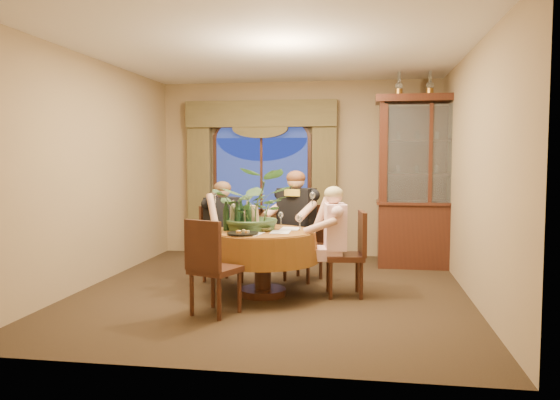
% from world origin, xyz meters
% --- Properties ---
extents(floor, '(5.00, 5.00, 0.00)m').
position_xyz_m(floor, '(0.00, 0.00, 0.00)').
color(floor, black).
rests_on(floor, ground).
extents(wall_back, '(4.50, 0.00, 4.50)m').
position_xyz_m(wall_back, '(0.00, 2.50, 1.40)').
color(wall_back, '#8C7653').
rests_on(wall_back, ground).
extents(wall_right, '(0.00, 5.00, 5.00)m').
position_xyz_m(wall_right, '(2.25, 0.00, 1.40)').
color(wall_right, '#8C7653').
rests_on(wall_right, ground).
extents(ceiling, '(5.00, 5.00, 0.00)m').
position_xyz_m(ceiling, '(0.00, 0.00, 2.80)').
color(ceiling, white).
rests_on(ceiling, wall_back).
extents(window, '(1.62, 0.10, 1.32)m').
position_xyz_m(window, '(-0.60, 2.43, 1.30)').
color(window, navy).
rests_on(window, wall_back).
extents(arched_transom, '(1.60, 0.06, 0.44)m').
position_xyz_m(arched_transom, '(-0.60, 2.43, 2.08)').
color(arched_transom, navy).
rests_on(arched_transom, wall_back).
extents(drapery_left, '(0.38, 0.14, 2.32)m').
position_xyz_m(drapery_left, '(-1.63, 2.38, 1.18)').
color(drapery_left, '#494024').
rests_on(drapery_left, floor).
extents(drapery_right, '(0.38, 0.14, 2.32)m').
position_xyz_m(drapery_right, '(0.43, 2.38, 1.18)').
color(drapery_right, '#494024').
rests_on(drapery_right, floor).
extents(swag_valance, '(2.45, 0.16, 0.42)m').
position_xyz_m(swag_valance, '(-0.60, 2.35, 2.28)').
color(swag_valance, '#494024').
rests_on(swag_valance, wall_back).
extents(dining_table, '(1.67, 1.67, 0.75)m').
position_xyz_m(dining_table, '(-0.07, -0.25, 0.38)').
color(dining_table, '#923212').
rests_on(dining_table, floor).
extents(china_cabinet, '(1.51, 0.59, 2.46)m').
position_xyz_m(china_cabinet, '(1.96, 1.75, 1.23)').
color(china_cabinet, '#321811').
rests_on(china_cabinet, floor).
extents(oil_lamp_left, '(0.11, 0.11, 0.34)m').
position_xyz_m(oil_lamp_left, '(1.53, 1.75, 2.63)').
color(oil_lamp_left, '#A5722D').
rests_on(oil_lamp_left, china_cabinet).
extents(oil_lamp_center, '(0.11, 0.11, 0.34)m').
position_xyz_m(oil_lamp_center, '(1.96, 1.75, 2.63)').
color(oil_lamp_center, '#A5722D').
rests_on(oil_lamp_center, china_cabinet).
extents(oil_lamp_right, '(0.11, 0.11, 0.34)m').
position_xyz_m(oil_lamp_right, '(2.39, 1.75, 2.63)').
color(oil_lamp_right, '#A5722D').
rests_on(oil_lamp_right, china_cabinet).
extents(chair_right, '(0.48, 0.48, 0.96)m').
position_xyz_m(chair_right, '(0.85, -0.12, 0.48)').
color(chair_right, black).
rests_on(chair_right, floor).
extents(chair_back_right, '(0.55, 0.55, 0.96)m').
position_xyz_m(chair_back_right, '(0.29, 0.61, 0.48)').
color(chair_back_right, black).
rests_on(chair_back_right, floor).
extents(chair_back, '(0.59, 0.59, 0.96)m').
position_xyz_m(chair_back, '(-0.69, 0.31, 0.48)').
color(chair_back, black).
rests_on(chair_back, floor).
extents(chair_front_left, '(0.55, 0.55, 0.96)m').
position_xyz_m(chair_front_left, '(-0.40, -1.06, 0.48)').
color(chair_front_left, black).
rests_on(chair_front_left, floor).
extents(person_pink, '(0.48, 0.51, 1.26)m').
position_xyz_m(person_pink, '(0.74, -0.11, 0.63)').
color(person_pink, beige).
rests_on(person_pink, floor).
extents(person_back, '(0.62, 0.62, 1.29)m').
position_xyz_m(person_back, '(-0.71, 0.34, 0.64)').
color(person_back, black).
rests_on(person_back, floor).
extents(person_scarf, '(0.64, 0.61, 1.42)m').
position_xyz_m(person_scarf, '(0.22, 0.53, 0.71)').
color(person_scarf, black).
rests_on(person_scarf, floor).
extents(stoneware_vase, '(0.15, 0.15, 0.28)m').
position_xyz_m(stoneware_vase, '(-0.20, -0.15, 0.89)').
color(stoneware_vase, tan).
rests_on(stoneware_vase, dining_table).
extents(centerpiece_plant, '(0.92, 1.03, 0.80)m').
position_xyz_m(centerpiece_plant, '(-0.18, -0.16, 1.35)').
color(centerpiece_plant, '#3A5B34').
rests_on(centerpiece_plant, dining_table).
extents(olive_bowl, '(0.15, 0.15, 0.05)m').
position_xyz_m(olive_bowl, '(-0.04, -0.33, 0.77)').
color(olive_bowl, brown).
rests_on(olive_bowl, dining_table).
extents(cheese_platter, '(0.34, 0.34, 0.02)m').
position_xyz_m(cheese_platter, '(-0.22, -0.63, 0.76)').
color(cheese_platter, black).
rests_on(cheese_platter, dining_table).
extents(wine_bottle_0, '(0.07, 0.07, 0.33)m').
position_xyz_m(wine_bottle_0, '(-0.36, -0.28, 0.92)').
color(wine_bottle_0, black).
rests_on(wine_bottle_0, dining_table).
extents(wine_bottle_1, '(0.07, 0.07, 0.33)m').
position_xyz_m(wine_bottle_1, '(-0.44, -0.17, 0.92)').
color(wine_bottle_1, tan).
rests_on(wine_bottle_1, dining_table).
extents(wine_bottle_2, '(0.07, 0.07, 0.33)m').
position_xyz_m(wine_bottle_2, '(-0.36, -0.11, 0.92)').
color(wine_bottle_2, black).
rests_on(wine_bottle_2, dining_table).
extents(wine_bottle_3, '(0.07, 0.07, 0.33)m').
position_xyz_m(wine_bottle_3, '(-0.48, -0.31, 0.92)').
color(wine_bottle_3, black).
rests_on(wine_bottle_3, dining_table).
extents(wine_bottle_4, '(0.07, 0.07, 0.33)m').
position_xyz_m(wine_bottle_4, '(-0.27, -0.17, 0.92)').
color(wine_bottle_4, tan).
rests_on(wine_bottle_4, dining_table).
extents(wine_bottle_5, '(0.07, 0.07, 0.33)m').
position_xyz_m(wine_bottle_5, '(-0.22, -0.30, 0.92)').
color(wine_bottle_5, black).
rests_on(wine_bottle_5, dining_table).
extents(tasting_paper_0, '(0.22, 0.30, 0.00)m').
position_xyz_m(tasting_paper_0, '(0.15, -0.38, 0.75)').
color(tasting_paper_0, white).
rests_on(tasting_paper_0, dining_table).
extents(tasting_paper_1, '(0.21, 0.30, 0.00)m').
position_xyz_m(tasting_paper_1, '(0.22, -0.08, 0.75)').
color(tasting_paper_1, white).
rests_on(tasting_paper_1, dining_table).
extents(tasting_paper_2, '(0.26, 0.33, 0.00)m').
position_xyz_m(tasting_paper_2, '(-0.13, -0.57, 0.75)').
color(tasting_paper_2, white).
rests_on(tasting_paper_2, dining_table).
extents(wine_glass_person_pink, '(0.07, 0.07, 0.18)m').
position_xyz_m(wine_glass_person_pink, '(0.34, -0.18, 0.84)').
color(wine_glass_person_pink, silver).
rests_on(wine_glass_person_pink, dining_table).
extents(wine_glass_person_back, '(0.07, 0.07, 0.18)m').
position_xyz_m(wine_glass_person_back, '(-0.38, 0.04, 0.84)').
color(wine_glass_person_back, silver).
rests_on(wine_glass_person_back, dining_table).
extents(wine_glass_person_scarf, '(0.07, 0.07, 0.18)m').
position_xyz_m(wine_glass_person_scarf, '(0.07, 0.15, 0.84)').
color(wine_glass_person_scarf, silver).
rests_on(wine_glass_person_scarf, dining_table).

